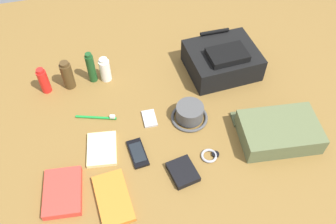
{
  "coord_description": "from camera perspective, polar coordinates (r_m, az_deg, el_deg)",
  "views": [
    {
      "loc": [
        -0.23,
        -0.88,
        1.16
      ],
      "look_at": [
        0.0,
        0.0,
        0.04
      ],
      "focal_mm": 38.5,
      "sensor_mm": 36.0,
      "label": 1
    }
  ],
  "objects": [
    {
      "name": "toothbrush",
      "position": [
        1.5,
        -10.96,
        -0.83
      ],
      "size": [
        0.16,
        0.06,
        0.02
      ],
      "color": "#198C33",
      "rests_on": "ground_plane"
    },
    {
      "name": "media_player",
      "position": [
        1.47,
        -2.95,
        -1.03
      ],
      "size": [
        0.05,
        0.09,
        0.01
      ],
      "color": "#B7B7BC",
      "rests_on": "ground_plane"
    },
    {
      "name": "toiletry_pouch",
      "position": [
        1.45,
        17.08,
        -2.87
      ],
      "size": [
        0.32,
        0.27,
        0.08
      ],
      "color": "#56603D",
      "rests_on": "ground_plane"
    },
    {
      "name": "bucket_hat",
      "position": [
        1.45,
        3.45,
        -0.25
      ],
      "size": [
        0.15,
        0.15,
        0.07
      ],
      "color": "#474747",
      "rests_on": "ground_plane"
    },
    {
      "name": "ground_plane",
      "position": [
        1.48,
        0.0,
        -1.27
      ],
      "size": [
        2.64,
        2.02,
        0.02
      ],
      "primitive_type": "cube",
      "color": "brown",
      "rests_on": "ground"
    },
    {
      "name": "shampoo_bottle",
      "position": [
        1.6,
        -12.09,
        6.87
      ],
      "size": [
        0.04,
        0.04,
        0.15
      ],
      "color": "#19471E",
      "rests_on": "ground_plane"
    },
    {
      "name": "toothpaste_tube",
      "position": [
        1.61,
        -9.94,
        6.62
      ],
      "size": [
        0.05,
        0.05,
        0.12
      ],
      "color": "white",
      "rests_on": "ground_plane"
    },
    {
      "name": "cell_phone",
      "position": [
        1.37,
        -4.82,
        -6.5
      ],
      "size": [
        0.07,
        0.13,
        0.01
      ],
      "color": "black",
      "rests_on": "ground_plane"
    },
    {
      "name": "sunscreen_spray",
      "position": [
        1.62,
        -19.07,
        4.71
      ],
      "size": [
        0.04,
        0.04,
        0.13
      ],
      "color": "red",
      "rests_on": "ground_plane"
    },
    {
      "name": "backpack",
      "position": [
        1.64,
        8.57,
        8.17
      ],
      "size": [
        0.32,
        0.27,
        0.14
      ],
      "color": "black",
      "rests_on": "ground_plane"
    },
    {
      "name": "notepad",
      "position": [
        1.4,
        -10.42,
        -5.78
      ],
      "size": [
        0.13,
        0.16,
        0.02
      ],
      "primitive_type": "cube",
      "rotation": [
        0.0,
        0.0,
        -0.14
      ],
      "color": "beige",
      "rests_on": "ground_plane"
    },
    {
      "name": "wallet",
      "position": [
        1.32,
        2.37,
        -9.46
      ],
      "size": [
        0.11,
        0.12,
        0.02
      ],
      "primitive_type": "cube",
      "rotation": [
        0.0,
        0.0,
        0.18
      ],
      "color": "black",
      "rests_on": "ground_plane"
    },
    {
      "name": "wristwatch",
      "position": [
        1.37,
        6.65,
        -6.86
      ],
      "size": [
        0.07,
        0.06,
        0.01
      ],
      "color": "#99999E",
      "rests_on": "ground_plane"
    },
    {
      "name": "travel_guidebook",
      "position": [
        1.29,
        -8.68,
        -13.37
      ],
      "size": [
        0.13,
        0.21,
        0.02
      ],
      "color": "orange",
      "rests_on": "ground_plane"
    },
    {
      "name": "paperback_novel",
      "position": [
        1.33,
        -16.3,
        -12.11
      ],
      "size": [
        0.15,
        0.19,
        0.03
      ],
      "color": "red",
      "rests_on": "ground_plane"
    },
    {
      "name": "cologne_bottle",
      "position": [
        1.61,
        -15.64,
        5.65
      ],
      "size": [
        0.05,
        0.05,
        0.14
      ],
      "color": "#473319",
      "rests_on": "ground_plane"
    }
  ]
}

